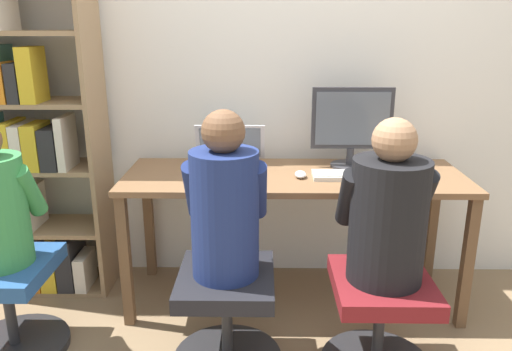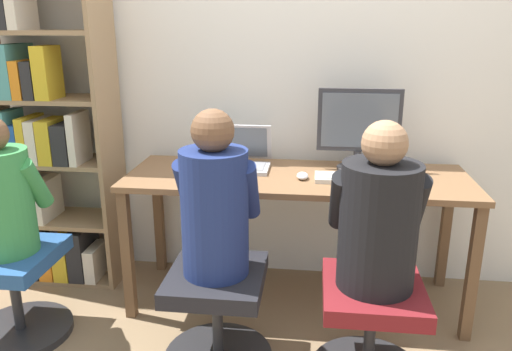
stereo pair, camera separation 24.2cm
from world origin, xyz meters
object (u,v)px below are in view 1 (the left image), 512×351
Objects in this scene: keyboard at (352,175)px; person_at_monitor at (388,212)px; person_at_laptop at (225,204)px; desktop_monitor at (352,127)px; office_chair_side at (8,302)px; office_chair_right at (227,313)px; office_chair_left at (380,319)px; bookshelf at (23,152)px; laptop at (229,159)px.

keyboard is 0.54m from person_at_monitor.
keyboard is 0.78m from person_at_laptop.
desktop_monitor is 1.09× the size of keyboard.
office_chair_side is at bearing 176.23° from person_at_monitor.
keyboard is 0.56× the size of person_at_laptop.
person_at_monitor reaches higher than office_chair_side.
desktop_monitor is 1.16m from office_chair_right.
office_chair_left is at bearing -3.43° from person_at_laptop.
person_at_monitor reaches higher than office_chair_right.
keyboard is at bearing -5.25° from bookshelf.
desktop_monitor is 1.87m from office_chair_side.
person_at_laptop reaches higher than office_chair_right.
bookshelf is at bearing -179.67° from laptop.
office_chair_left is at bearing -84.29° from keyboard.
person_at_monitor is (0.66, -0.03, 0.49)m from office_chair_right.
desktop_monitor is 0.88× the size of office_chair_left.
desktop_monitor is 0.88× the size of office_chair_right.
person_at_monitor reaches higher than keyboard.
laptop is 0.67m from person_at_laptop.
person_at_monitor is at bearing -3.77° from office_chair_side.
person_at_laptop reaches higher than person_at_monitor.
bookshelf reaches higher than desktop_monitor.
office_chair_left is at bearing -45.96° from laptop.
office_chair_left is (0.05, -0.54, -0.48)m from keyboard.
desktop_monitor is 0.67m from laptop.
office_chair_left is at bearing -2.96° from office_chair_right.
laptop is at bearing -177.16° from desktop_monitor.
keyboard is (-0.02, -0.20, -0.21)m from desktop_monitor.
office_chair_right is 0.82m from person_at_monitor.
bookshelf is at bearing 174.75° from keyboard.
bookshelf reaches higher than keyboard.
keyboard is 0.81× the size of office_chair_right.
person_at_monitor is 1.39× the size of office_chair_side.
office_chair_right is 1.00m from office_chair_side.
office_chair_right is at bearing -4.60° from office_chair_side.
desktop_monitor is 0.88× the size of office_chair_side.
office_chair_left is 0.27× the size of bookshelf.
person_at_laptop reaches higher than desktop_monitor.
bookshelf is at bearing 158.59° from office_chair_left.
bookshelf is (-1.78, 0.69, 0.07)m from person_at_monitor.
office_chair_left is 0.72× the size of person_at_monitor.
office_chair_left is 0.49m from person_at_monitor.
office_chair_right is at bearing 177.50° from person_at_monitor.
keyboard is at bearing -14.74° from laptop.
desktop_monitor is 0.61× the size of person_at_laptop.
laptop is (-0.65, -0.03, -0.17)m from desktop_monitor.
person_at_monitor is at bearing -87.45° from desktop_monitor.
person_at_laptop reaches higher than office_chair_side.
person_at_laptop is at bearing -30.37° from bookshelf.
desktop_monitor reaches higher than office_chair_left.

